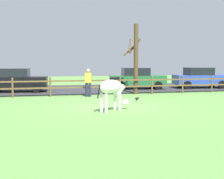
% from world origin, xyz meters
% --- Properties ---
extents(ground_plane, '(60.00, 60.00, 0.00)m').
position_xyz_m(ground_plane, '(0.00, 0.00, 0.00)').
color(ground_plane, '#5B8C42').
extents(parking_asphalt, '(28.00, 7.40, 0.05)m').
position_xyz_m(parking_asphalt, '(0.00, 9.30, 0.03)').
color(parking_asphalt, '#2D2D33').
rests_on(parking_asphalt, ground_plane).
extents(paddock_fence, '(21.33, 0.11, 1.14)m').
position_xyz_m(paddock_fence, '(-0.39, 5.00, 0.65)').
color(paddock_fence, brown).
rests_on(paddock_fence, ground_plane).
extents(bare_tree, '(1.16, 1.01, 4.42)m').
position_xyz_m(bare_tree, '(2.81, 5.24, 2.28)').
color(bare_tree, '#513A23').
rests_on(bare_tree, ground_plane).
extents(zebra, '(1.69, 1.26, 1.41)m').
position_xyz_m(zebra, '(-0.21, -1.02, 0.93)').
color(zebra, white).
rests_on(zebra, ground_plane).
extents(crow_on_grass, '(0.22, 0.10, 0.20)m').
position_xyz_m(crow_on_grass, '(1.84, 1.93, 0.13)').
color(crow_on_grass, black).
rests_on(crow_on_grass, ground_plane).
extents(parked_car_black, '(4.14, 2.17, 1.56)m').
position_xyz_m(parked_car_black, '(-4.64, 7.97, 0.84)').
color(parked_car_black, black).
rests_on(parked_car_black, parking_asphalt).
extents(parked_car_green, '(4.17, 2.25, 1.56)m').
position_xyz_m(parked_car_green, '(3.89, 8.21, 0.84)').
color(parked_car_green, '#236B38').
rests_on(parked_car_green, parking_asphalt).
extents(parked_car_blue, '(4.16, 2.22, 1.56)m').
position_xyz_m(parked_car_blue, '(8.85, 7.89, 0.84)').
color(parked_car_blue, '#2D4CAD').
rests_on(parked_car_blue, parking_asphalt).
extents(visitor_near_fence, '(0.41, 0.31, 1.64)m').
position_xyz_m(visitor_near_fence, '(-0.34, 4.43, 0.91)').
color(visitor_near_fence, '#232847').
rests_on(visitor_near_fence, ground_plane).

